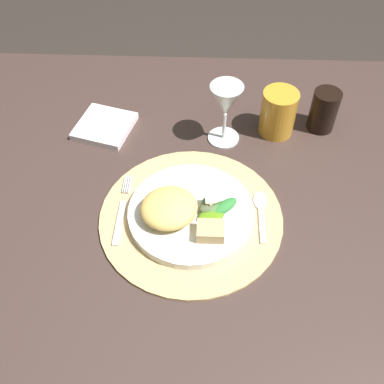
% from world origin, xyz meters
% --- Properties ---
extents(ground_plane, '(6.00, 6.00, 0.00)m').
position_xyz_m(ground_plane, '(0.00, 0.00, 0.00)').
color(ground_plane, '#2E2722').
extents(dining_table, '(1.25, 0.99, 0.74)m').
position_xyz_m(dining_table, '(0.00, 0.00, 0.57)').
color(dining_table, '#3B2B26').
rests_on(dining_table, ground).
extents(placemat, '(0.36, 0.36, 0.01)m').
position_xyz_m(placemat, '(-0.06, -0.05, 0.75)').
color(placemat, tan).
rests_on(placemat, dining_table).
extents(dinner_plate, '(0.24, 0.24, 0.02)m').
position_xyz_m(dinner_plate, '(-0.06, -0.05, 0.76)').
color(dinner_plate, silver).
rests_on(dinner_plate, placemat).
extents(pasta_serving, '(0.14, 0.14, 0.04)m').
position_xyz_m(pasta_serving, '(-0.11, -0.06, 0.79)').
color(pasta_serving, '#ECC162').
rests_on(pasta_serving, dinner_plate).
extents(salad_greens, '(0.08, 0.08, 0.03)m').
position_xyz_m(salad_greens, '(-0.02, -0.05, 0.78)').
color(salad_greens, '#436935').
rests_on(salad_greens, dinner_plate).
extents(bread_piece, '(0.05, 0.04, 0.02)m').
position_xyz_m(bread_piece, '(-0.03, -0.11, 0.78)').
color(bread_piece, tan).
rests_on(bread_piece, dinner_plate).
extents(fork, '(0.02, 0.17, 0.00)m').
position_xyz_m(fork, '(-0.20, -0.05, 0.75)').
color(fork, silver).
rests_on(fork, placemat).
extents(spoon, '(0.03, 0.13, 0.01)m').
position_xyz_m(spoon, '(0.07, -0.03, 0.75)').
color(spoon, silver).
rests_on(spoon, placemat).
extents(napkin, '(0.15, 0.15, 0.02)m').
position_xyz_m(napkin, '(-0.27, 0.20, 0.75)').
color(napkin, white).
rests_on(napkin, dining_table).
extents(wine_glass, '(0.07, 0.07, 0.14)m').
position_xyz_m(wine_glass, '(-0.00, 0.18, 0.84)').
color(wine_glass, silver).
rests_on(wine_glass, dining_table).
extents(amber_tumbler, '(0.08, 0.08, 0.11)m').
position_xyz_m(amber_tumbler, '(0.12, 0.21, 0.80)').
color(amber_tumbler, orange).
rests_on(amber_tumbler, dining_table).
extents(dark_tumbler, '(0.06, 0.06, 0.10)m').
position_xyz_m(dark_tumbler, '(0.22, 0.23, 0.79)').
color(dark_tumbler, black).
rests_on(dark_tumbler, dining_table).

